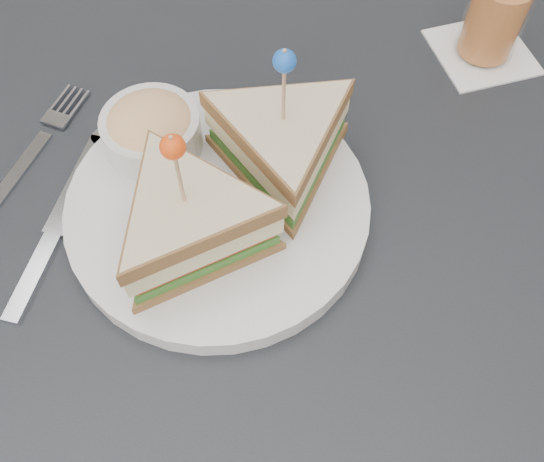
% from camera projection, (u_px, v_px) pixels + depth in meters
% --- Properties ---
extents(ground_plane, '(3.50, 3.50, 0.00)m').
position_uv_depth(ground_plane, '(267.00, 443.00, 1.21)').
color(ground_plane, '#3F3833').
extents(table, '(0.80, 0.80, 0.75)m').
position_uv_depth(table, '(263.00, 301.00, 0.64)').
color(table, black).
rests_on(table, ground).
extents(plate_meal, '(0.34, 0.32, 0.18)m').
position_uv_depth(plate_meal, '(224.00, 182.00, 0.57)').
color(plate_meal, silver).
rests_on(plate_meal, table).
extents(cutlery_fork, '(0.10, 0.19, 0.01)m').
position_uv_depth(cutlery_fork, '(36.00, 147.00, 0.65)').
color(cutlery_fork, '#B5BCC1').
rests_on(cutlery_fork, table).
extents(cutlery_knife, '(0.08, 0.23, 0.01)m').
position_uv_depth(cutlery_knife, '(58.00, 226.00, 0.59)').
color(cutlery_knife, silver).
rests_on(cutlery_knife, table).
extents(drink_set, '(0.13, 0.13, 0.14)m').
position_uv_depth(drink_set, '(498.00, 10.00, 0.67)').
color(drink_set, white).
rests_on(drink_set, table).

